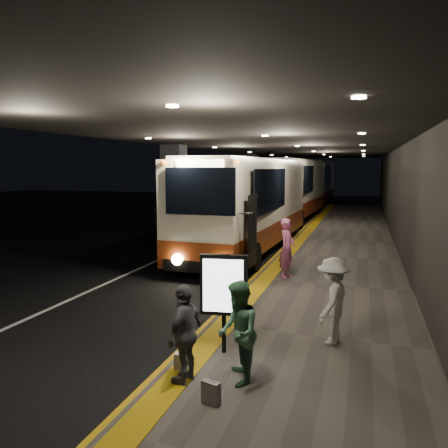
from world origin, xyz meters
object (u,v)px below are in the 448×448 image
Objects in this scene: stanchion_post at (239,281)px; coach_third at (314,185)px; passenger_waiting_grey at (185,333)px; info_sign at (224,287)px; coach_second at (292,192)px; passenger_waiting_white at (332,301)px; coach_main at (250,208)px; bag_plain at (181,362)px; bag_polka at (211,393)px; passenger_boarding at (287,248)px; passenger_waiting_green at (238,332)px.

coach_third is at bearing 92.96° from stanchion_post.
passenger_waiting_grey is 1.33m from info_sign.
coach_second is 7.57× the size of passenger_waiting_white.
stanchion_post is (-2.36, 1.80, -0.25)m from passenger_waiting_white.
passenger_waiting_grey is (1.91, -35.77, -0.97)m from coach_third.
coach_second is at bearing 92.25° from coach_main.
passenger_waiting_white is 3.11m from bag_plain.
coach_main is 43.01× the size of bag_plain.
passenger_waiting_grey is at bearing -86.23° from coach_third.
passenger_boarding is at bearing 91.58° from bag_polka.
passenger_waiting_white is 1.06× the size of passenger_waiting_grey.
passenger_waiting_white is at bearing -147.09° from passenger_boarding.
passenger_boarding is (2.30, -28.65, -0.85)m from coach_third.
passenger_waiting_green is at bearing -5.45° from bag_plain.
info_sign reaches higher than passenger_waiting_grey.
bag_polka is (0.21, -7.63, -0.75)m from passenger_boarding.
bag_plain is (-0.62, -6.78, -0.78)m from passenger_boarding.
passenger_waiting_white reaches higher than passenger_waiting_green.
passenger_waiting_white is at bearing -64.87° from coach_main.
coach_second is 23.51m from passenger_waiting_grey.
passenger_waiting_white is 0.92× the size of info_sign.
bag_polka is at bearing -79.21° from stanchion_post.
passenger_waiting_green is at bearing -18.99° from passenger_waiting_white.
info_sign is at bearing -170.15° from passenger_waiting_green.
passenger_waiting_green is 0.83m from passenger_waiting_grey.
passenger_waiting_green reaches higher than passenger_waiting_grey.
passenger_waiting_green is at bearing -74.51° from coach_main.
coach_second is 21.53m from passenger_waiting_white.
bag_polka is 0.18× the size of info_sign.
stanchion_post is (-0.27, 4.09, -0.20)m from passenger_waiting_grey.
passenger_waiting_green is 1.20m from info_sign.
coach_second reaches higher than passenger_waiting_green.
bag_polka is 0.28× the size of stanchion_post.
coach_main is 6.64× the size of passenger_boarding.
passenger_boarding reaches higher than bag_plain.
coach_main reaches higher than info_sign.
coach_main is at bearing 102.54° from stanchion_post.
coach_main is 7.50× the size of passenger_waiting_green.
passenger_waiting_white is at bearing -82.47° from coach_third.
coach_second is at bearing 96.35° from bag_polka.
coach_third reaches higher than info_sign.
passenger_waiting_white reaches higher than bag_polka.
bag_polka is at bearing -164.89° from passenger_boarding.
info_sign is at bearing -85.72° from coach_third.
stanchion_post is at bearing -178.89° from passenger_boarding.
coach_third is 7.83× the size of passenger_waiting_green.
coach_main is at bearing 101.89° from bag_polka.
passenger_waiting_white is at bearing 40.20° from bag_plain.
passenger_waiting_white is at bearing -75.96° from coach_second.
bag_plain is (-1.01, 0.10, -0.67)m from passenger_waiting_green.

